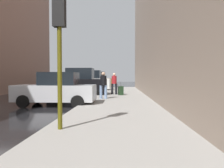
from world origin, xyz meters
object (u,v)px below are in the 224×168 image
parked_silver_sedan (56,90)px  rolling_suitcase (121,91)px  parked_black_suv (78,83)px  fire_hydrant (101,90)px  parked_bronze_suv (96,81)px  pedestrian_in_jeans (103,84)px  traffic_light (59,31)px  parked_white_van (90,82)px  pedestrian_in_red_jacket (114,82)px

parked_silver_sedan → rolling_suitcase: size_ratio=4.04×
rolling_suitcase → parked_black_suv: bearing=168.5°
fire_hydrant → parked_bronze_suv: bearing=98.4°
pedestrian_in_jeans → traffic_light: bearing=-93.3°
traffic_light → rolling_suitcase: 11.47m
fire_hydrant → pedestrian_in_jeans: 3.60m
parked_white_van → traffic_light: traffic_light is taller
parked_bronze_suv → fire_hydrant: bearing=-81.6°
parked_silver_sedan → rolling_suitcase: 6.33m
parked_white_van → traffic_light: 18.15m
parked_white_van → pedestrian_in_jeans: parked_white_van is taller
parked_black_suv → parked_bronze_suv: (-0.00, 12.06, 0.00)m
parked_white_van → pedestrian_in_red_jacket: bearing=-65.0°
parked_black_suv → pedestrian_in_jeans: size_ratio=2.70×
parked_silver_sedan → fire_hydrant: 6.20m
parked_bronze_suv → parked_white_van: bearing=-90.0°
parked_black_suv → traffic_light: 12.10m
pedestrian_in_jeans → rolling_suitcase: 3.16m
parked_bronze_suv → pedestrian_in_red_jacket: size_ratio=2.72×
parked_white_van → parked_bronze_suv: bearing=90.0°
parked_bronze_suv → pedestrian_in_red_jacket: (2.90, -12.14, 0.07)m
pedestrian_in_red_jacket → traffic_light: bearing=-95.1°
parked_silver_sedan → parked_black_suv: size_ratio=0.91×
parked_black_suv → parked_silver_sedan: bearing=-90.0°
pedestrian_in_red_jacket → pedestrian_in_jeans: bearing=-99.3°
parked_bronze_suv → rolling_suitcase: parked_bronze_suv is taller
pedestrian_in_jeans → rolling_suitcase: pedestrian_in_jeans is taller
parked_silver_sedan → traffic_light: traffic_light is taller
parked_black_suv → fire_hydrant: bearing=-2.8°
parked_silver_sedan → fire_hydrant: size_ratio=5.97×
parked_bronze_suv → rolling_suitcase: size_ratio=4.47×
traffic_light → fire_hydrant: bearing=90.2°
parked_black_suv → traffic_light: (1.85, -11.83, 1.73)m
traffic_light → rolling_suitcase: size_ratio=3.46×
parked_black_suv → pedestrian_in_red_jacket: bearing=-1.7°
parked_bronze_suv → pedestrian_in_jeans: bearing=-81.6°
rolling_suitcase → fire_hydrant: bearing=159.3°
fire_hydrant → traffic_light: size_ratio=0.20×
parked_silver_sedan → parked_bronze_suv: 18.06m
parked_silver_sedan → pedestrian_in_red_jacket: (2.90, 5.92, 0.26)m
parked_black_suv → parked_white_van: 6.14m
parked_white_van → fire_hydrant: 6.50m
parked_black_suv → fire_hydrant: size_ratio=6.55×
parked_white_van → pedestrian_in_jeans: 10.01m
pedestrian_in_red_jacket → pedestrian_in_jeans: size_ratio=1.00×
parked_silver_sedan → parked_white_van: size_ratio=0.90×
parked_silver_sedan → fire_hydrant: parked_silver_sedan is taller
parked_white_van → rolling_suitcase: (3.42, -6.84, -0.54)m
parked_silver_sedan → parked_bronze_suv: bearing=90.0°
parked_silver_sedan → pedestrian_in_jeans: bearing=46.0°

